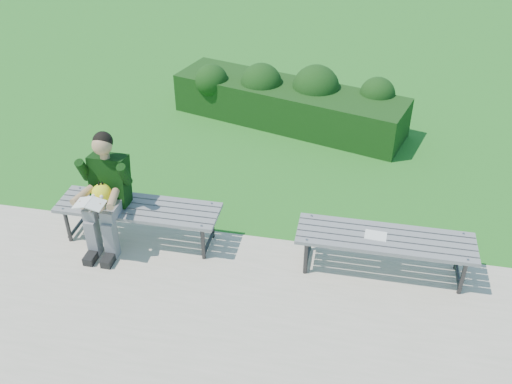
{
  "coord_description": "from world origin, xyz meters",
  "views": [
    {
      "loc": [
        0.78,
        -5.01,
        4.08
      ],
      "look_at": [
        -0.18,
        -0.17,
        0.75
      ],
      "focal_mm": 40.0,
      "sensor_mm": 36.0,
      "label": 1
    }
  ],
  "objects_px": {
    "seated_boy": "(105,189)",
    "paper_sheet": "(376,236)",
    "bench_right": "(385,241)",
    "hedge": "(290,99)",
    "bench_left": "(138,210)"
  },
  "relations": [
    {
      "from": "bench_left",
      "to": "seated_boy",
      "type": "bearing_deg",
      "value": -163.05
    },
    {
      "from": "bench_right",
      "to": "paper_sheet",
      "type": "xyz_separation_m",
      "value": [
        -0.1,
        0.0,
        0.06
      ]
    },
    {
      "from": "bench_left",
      "to": "bench_right",
      "type": "relative_size",
      "value": 1.0
    },
    {
      "from": "hedge",
      "to": "paper_sheet",
      "type": "xyz_separation_m",
      "value": [
        1.36,
        -3.26,
        0.09
      ]
    },
    {
      "from": "paper_sheet",
      "to": "bench_left",
      "type": "bearing_deg",
      "value": 179.63
    },
    {
      "from": "bench_left",
      "to": "paper_sheet",
      "type": "height_order",
      "value": "bench_left"
    },
    {
      "from": "bench_left",
      "to": "seated_boy",
      "type": "relative_size",
      "value": 1.37
    },
    {
      "from": "bench_left",
      "to": "seated_boy",
      "type": "xyz_separation_m",
      "value": [
        -0.3,
        -0.09,
        0.3
      ]
    },
    {
      "from": "hedge",
      "to": "bench_left",
      "type": "height_order",
      "value": "hedge"
    },
    {
      "from": "bench_left",
      "to": "paper_sheet",
      "type": "bearing_deg",
      "value": -0.37
    },
    {
      "from": "hedge",
      "to": "bench_left",
      "type": "bearing_deg",
      "value": -110.29
    },
    {
      "from": "seated_boy",
      "to": "bench_right",
      "type": "bearing_deg",
      "value": 1.44
    },
    {
      "from": "bench_left",
      "to": "bench_right",
      "type": "xyz_separation_m",
      "value": [
        2.66,
        -0.02,
        0.0
      ]
    },
    {
      "from": "seated_boy",
      "to": "paper_sheet",
      "type": "xyz_separation_m",
      "value": [
        2.86,
        0.07,
        -0.24
      ]
    },
    {
      "from": "hedge",
      "to": "paper_sheet",
      "type": "bearing_deg",
      "value": -67.32
    }
  ]
}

